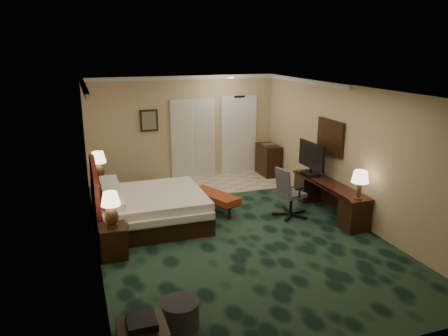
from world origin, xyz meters
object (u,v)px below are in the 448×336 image
object	(u,v)px
bed	(152,209)
desk_chair	(291,192)
lamp_near	(111,209)
ottoman	(180,314)
tv	(311,159)
desk	(329,198)
nightstand_near	(113,241)
lamp_far	(99,166)
minibar	(268,160)
bed_bench	(214,202)
nightstand_far	(102,193)

from	to	relation	value
bed	desk_chair	distance (m)	2.85
lamp_near	ottoman	size ratio (longest dim) A/B	1.21
tv	desk_chair	distance (m)	1.07
desk	desk_chair	size ratio (longest dim) A/B	2.17
bed	nightstand_near	size ratio (longest dim) A/B	3.69
lamp_far	desk_chair	bearing A→B (deg)	-28.26
bed	tv	world-z (taller)	tv
nightstand_near	minibar	distance (m)	5.73
desk	desk_chair	world-z (taller)	desk_chair
bed_bench	tv	xyz separation A→B (m)	(2.20, -0.20, 0.82)
lamp_near	minibar	bearing A→B (deg)	38.51
lamp_near	ottoman	bearing A→B (deg)	-75.02
bed	desk	world-z (taller)	desk
nightstand_near	desk	world-z (taller)	desk
bed	nightstand_far	xyz separation A→B (m)	(-0.86, 1.44, -0.03)
ottoman	lamp_near	bearing A→B (deg)	104.98
bed	tv	distance (m)	3.63
bed_bench	ottoman	world-z (taller)	bed_bench
lamp_near	minibar	distance (m)	5.74
nightstand_far	bed_bench	bearing A→B (deg)	-28.08
nightstand_far	ottoman	xyz separation A→B (m)	(0.60, -4.83, -0.11)
lamp_near	desk_chair	size ratio (longest dim) A/B	0.56
nightstand_near	lamp_far	distance (m)	2.70
nightstand_near	minibar	xyz separation A→B (m)	(4.49, 3.56, 0.15)
nightstand_far	desk	distance (m)	4.94
bed	nightstand_near	bearing A→B (deg)	-127.07
bed	nightstand_near	xyz separation A→B (m)	(-0.87, -1.15, -0.05)
nightstand_far	lamp_far	xyz separation A→B (m)	(-0.03, 0.04, 0.61)
nightstand_far	lamp_near	distance (m)	2.66
lamp_far	desk	xyz separation A→B (m)	(4.51, -2.11, -0.57)
bed	nightstand_near	distance (m)	1.45
lamp_far	minibar	size ratio (longest dim) A/B	0.76
nightstand_near	desk_chair	size ratio (longest dim) A/B	0.52
desk	bed_bench	bearing A→B (deg)	158.64
bed_bench	minibar	size ratio (longest dim) A/B	1.46
bed	bed_bench	bearing A→B (deg)	10.46
bed_bench	lamp_far	bearing A→B (deg)	127.74
desk	bed	bearing A→B (deg)	170.13
lamp_near	nightstand_near	bearing A→B (deg)	157.57
bed	lamp_far	bearing A→B (deg)	121.14
minibar	desk	bearing A→B (deg)	-89.92
bed_bench	tv	world-z (taller)	tv
lamp_near	desk	world-z (taller)	lamp_near
nightstand_far	tv	world-z (taller)	tv
nightstand_far	minibar	world-z (taller)	minibar
lamp_far	desk	size ratio (longest dim) A/B	0.28
ottoman	desk_chair	xyz separation A→B (m)	(3.06, 2.89, 0.35)
ottoman	desk	world-z (taller)	desk
bed	bed_bench	size ratio (longest dim) A/B	1.64
nightstand_far	desk	bearing A→B (deg)	-24.78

